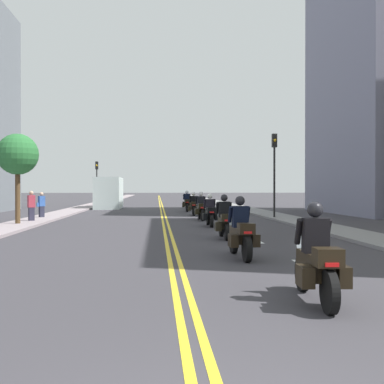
{
  "coord_description": "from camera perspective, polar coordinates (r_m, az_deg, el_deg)",
  "views": [
    {
      "loc": [
        -0.44,
        -2.78,
        1.86
      ],
      "look_at": [
        1.83,
        27.87,
        1.6
      ],
      "focal_mm": 44.35,
      "sensor_mm": 36.0,
      "label": 1
    }
  ],
  "objects": [
    {
      "name": "ground_plane",
      "position": [
        50.81,
        -3.73,
        -1.61
      ],
      "size": [
        264.0,
        264.0,
        0.0
      ],
      "primitive_type": "plane",
      "color": "#37353A"
    },
    {
      "name": "centreline_yellow_inner",
      "position": [
        50.81,
        -3.87,
        -1.6
      ],
      "size": [
        0.12,
        132.0,
        0.01
      ],
      "primitive_type": "cube",
      "color": "yellow",
      "rests_on": "ground"
    },
    {
      "name": "motorcycle_2",
      "position": [
        17.36,
        3.93,
        -3.51
      ],
      "size": [
        0.76,
        2.14,
        1.63
      ],
      "rotation": [
        0.0,
        0.0,
        -0.0
      ],
      "color": "black",
      "rests_on": "ground"
    },
    {
      "name": "centreline_yellow_outer",
      "position": [
        50.82,
        -3.6,
        -1.6
      ],
      "size": [
        0.12,
        132.0,
        0.01
      ],
      "primitive_type": "cube",
      "color": "yellow",
      "rests_on": "ground"
    },
    {
      "name": "motorcycle_1",
      "position": [
        12.63,
        5.89,
        -4.98
      ],
      "size": [
        0.78,
        2.3,
        1.65
      ],
      "rotation": [
        0.0,
        0.0,
        0.04
      ],
      "color": "black",
      "rests_on": "ground"
    },
    {
      "name": "street_tree_0",
      "position": [
        24.78,
        -20.24,
        4.19
      ],
      "size": [
        2.02,
        2.02,
        4.52
      ],
      "color": "#4F3921",
      "rests_on": "ground"
    },
    {
      "name": "sidewalk_right",
      "position": [
        51.38,
        4.28,
        -1.52
      ],
      "size": [
        2.01,
        144.0,
        0.12
      ],
      "primitive_type": "cube",
      "color": "gray",
      "rests_on": "ground"
    },
    {
      "name": "sidewalk_left",
      "position": [
        51.25,
        -11.77,
        -1.53
      ],
      "size": [
        2.01,
        144.0,
        0.12
      ],
      "primitive_type": "cube",
      "color": "gray",
      "rests_on": "ground"
    },
    {
      "name": "motorcycle_5",
      "position": [
        32.27,
        0.19,
        -1.67
      ],
      "size": [
        0.78,
        2.13,
        1.59
      ],
      "rotation": [
        0.0,
        0.0,
        -0.05
      ],
      "color": "black",
      "rests_on": "ground"
    },
    {
      "name": "traffic_light_far",
      "position": [
        49.21,
        -11.38,
        1.99
      ],
      "size": [
        0.28,
        0.38,
        4.55
      ],
      "color": "black",
      "rests_on": "ground"
    },
    {
      "name": "motorcycle_7",
      "position": [
        42.22,
        -0.65,
        -1.16
      ],
      "size": [
        0.77,
        2.18,
        1.61
      ],
      "rotation": [
        0.0,
        0.0,
        -0.01
      ],
      "color": "black",
      "rests_on": "ground"
    },
    {
      "name": "traffic_cone_0",
      "position": [
        17.47,
        15.32,
        -4.34
      ],
      "size": [
        0.38,
        0.38,
        0.79
      ],
      "color": "black",
      "rests_on": "ground"
    },
    {
      "name": "lane_dashes_white",
      "position": [
        32.03,
        2.09,
        -2.83
      ],
      "size": [
        0.14,
        56.4,
        0.01
      ],
      "color": "silver",
      "rests_on": "ground"
    },
    {
      "name": "parked_truck",
      "position": [
        43.81,
        -9.89,
        -0.28
      ],
      "size": [
        2.2,
        6.5,
        2.8
      ],
      "color": "silver",
      "rests_on": "ground"
    },
    {
      "name": "motorcycle_3",
      "position": [
        22.92,
        2.18,
        -2.56
      ],
      "size": [
        0.76,
        2.18,
        1.59
      ],
      "rotation": [
        0.0,
        0.0,
        -0.0
      ],
      "color": "black",
      "rests_on": "ground"
    },
    {
      "name": "pedestrian_1",
      "position": [
        29.62,
        -17.65,
        -1.53
      ],
      "size": [
        0.46,
        0.44,
        1.61
      ],
      "rotation": [
        0.0,
        0.0,
        3.87
      ],
      "color": "#242536",
      "rests_on": "ground"
    },
    {
      "name": "motorcycle_0",
      "position": [
        7.96,
        14.77,
        -8.19
      ],
      "size": [
        0.78,
        2.23,
        1.64
      ],
      "rotation": [
        0.0,
        0.0,
        -0.05
      ],
      "color": "black",
      "rests_on": "ground"
    },
    {
      "name": "motorcycle_6",
      "position": [
        37.27,
        -0.62,
        -1.32
      ],
      "size": [
        0.77,
        2.22,
        1.67
      ],
      "rotation": [
        0.0,
        0.0,
        -0.02
      ],
      "color": "black",
      "rests_on": "ground"
    },
    {
      "name": "motorcycle_4",
      "position": [
        27.27,
        1.08,
        -2.01
      ],
      "size": [
        0.77,
        2.2,
        1.65
      ],
      "rotation": [
        0.0,
        0.0,
        0.02
      ],
      "color": "black",
      "rests_on": "ground"
    },
    {
      "name": "traffic_light_near",
      "position": [
        28.78,
        9.88,
        3.74
      ],
      "size": [
        0.28,
        0.38,
        5.09
      ],
      "color": "black",
      "rests_on": "ground"
    },
    {
      "name": "pedestrian_0",
      "position": [
        26.6,
        -18.76,
        -1.65
      ],
      "size": [
        0.42,
        0.38,
        1.7
      ],
      "rotation": [
        0.0,
        0.0,
        0.57
      ],
      "color": "#282738",
      "rests_on": "ground"
    }
  ]
}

